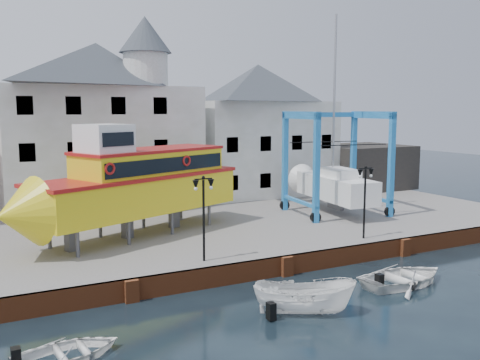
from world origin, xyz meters
name	(u,v)px	position (x,y,z in m)	size (l,w,h in m)	color
ground	(286,276)	(0.00, 0.00, 0.00)	(140.00, 140.00, 0.00)	black
hardstanding	(200,225)	(0.00, 11.00, 0.50)	(44.00, 22.00, 1.00)	#68625E
quay_wall	(285,265)	(0.00, 0.10, 0.50)	(44.00, 0.47, 1.00)	brown
building_white_main	(101,123)	(-4.87, 18.39, 7.34)	(14.00, 8.30, 14.00)	beige
building_white_right	(258,129)	(9.00, 19.00, 6.60)	(12.00, 8.00, 11.20)	beige
shed_dark	(360,166)	(19.00, 17.00, 3.00)	(8.00, 7.00, 4.00)	black
lamp_post_left	(203,197)	(-4.00, 1.20, 4.17)	(1.12, 0.32, 4.20)	black
lamp_post_right	(365,184)	(6.00, 1.20, 4.17)	(1.12, 0.32, 4.20)	black
tour_boat	(127,185)	(-6.00, 7.56, 4.09)	(15.26, 9.16, 6.56)	#59595E
travel_lift	(330,180)	(9.26, 8.77, 3.31)	(7.03, 9.39, 13.86)	#125F9F
motorboat_a	(304,314)	(-2.06, -4.64, 0.00)	(1.59, 4.23, 1.63)	white
motorboat_b	(405,284)	(4.33, -3.78, 0.00)	(3.37, 4.72, 0.98)	white
motorboat_d	(68,359)	(-11.44, -4.33, 0.00)	(2.54, 3.56, 0.74)	white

